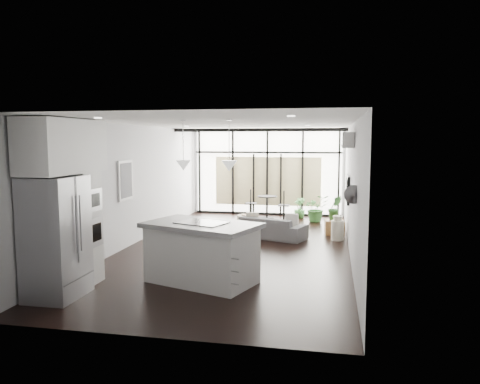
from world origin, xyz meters
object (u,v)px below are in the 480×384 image
at_px(pouf, 247,223).
at_px(tv, 348,189).
at_px(sofa, 270,224).
at_px(island, 202,253).
at_px(console_bench, 224,236).
at_px(milk_can, 338,228).
at_px(fridge, 56,237).

distance_m(pouf, tv, 2.98).
height_order(sofa, pouf, sofa).
height_order(island, sofa, island).
bearing_deg(console_bench, island, -82.81).
relative_size(console_bench, milk_can, 2.52).
xyz_separation_m(fridge, pouf, (1.95, 5.83, -0.73)).
bearing_deg(sofa, fridge, 81.89).
bearing_deg(milk_can, fridge, -130.23).
relative_size(console_bench, pouf, 2.82).
xyz_separation_m(sofa, milk_can, (1.67, 0.05, -0.05)).
bearing_deg(island, console_bench, 114.02).
height_order(console_bench, milk_can, milk_can).
distance_m(fridge, console_bench, 4.33).
bearing_deg(island, fridge, -130.67).
bearing_deg(pouf, island, -89.35).
bearing_deg(pouf, milk_can, -16.47).
bearing_deg(milk_can, console_bench, -154.43).
relative_size(pouf, tv, 0.49).
bearing_deg(milk_can, tv, -52.82).
bearing_deg(pouf, fridge, -108.49).
height_order(sofa, tv, tv).
relative_size(console_bench, tv, 1.39).
relative_size(sofa, console_bench, 1.20).
distance_m(fridge, sofa, 5.77).
xyz_separation_m(fridge, tv, (4.55, 4.85, 0.35)).
distance_m(sofa, milk_can, 1.68).
relative_size(milk_can, tv, 0.55).
bearing_deg(island, milk_can, 78.34).
distance_m(island, sofa, 3.96).
xyz_separation_m(console_bench, milk_can, (2.58, 1.23, 0.06)).
bearing_deg(fridge, island, 30.42).
xyz_separation_m(console_bench, pouf, (0.19, 1.94, -0.03)).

